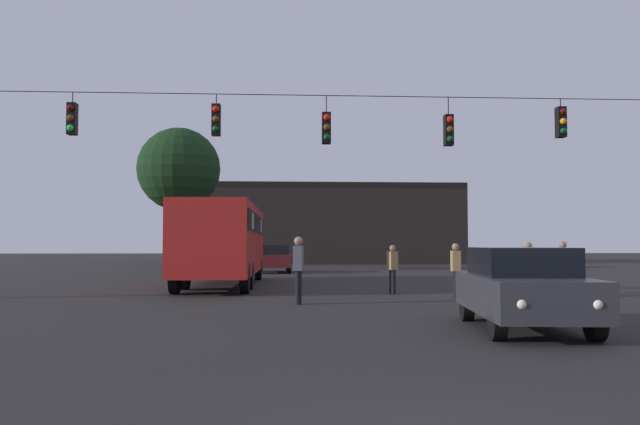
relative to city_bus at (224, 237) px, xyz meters
The scene contains 13 objects.
ground_plane 5.42m from the city_bus, 48.04° to the left, with size 168.00×168.00×0.00m, color black.
overhead_signal_span 6.94m from the city_bus, 58.40° to the right, with size 21.40×0.44×6.84m.
city_bus is the anchor object (origin of this frame).
car_near_right 15.06m from the city_bus, 63.81° to the right, with size 2.24×4.47×1.52m.
car_far_left 11.89m from the city_bus, 81.02° to the left, with size 1.82×4.35×1.52m.
pedestrian_crossing_left 12.31m from the city_bus, 30.97° to the right, with size 0.36×0.42×1.67m.
pedestrian_crossing_center 8.49m from the city_bus, 71.91° to the right, with size 0.30×0.40×1.78m.
pedestrian_crossing_right 11.41m from the city_bus, 33.46° to the right, with size 0.26×0.37×1.64m.
pedestrian_near_bus 11.35m from the city_bus, 27.50° to the right, with size 0.31×0.40×1.51m.
pedestrian_trailing 7.45m from the city_bus, 39.50° to the right, with size 0.31×0.40×1.55m.
pedestrian_far_side 9.74m from the city_bus, 41.49° to the right, with size 0.26×0.37×1.61m.
corner_building 32.79m from the city_bus, 79.92° to the left, with size 22.31×12.93×6.42m.
tree_left_silhouette 15.39m from the city_bus, 105.16° to the left, with size 4.93×4.93×8.51m.
Camera 1 is at (-1.28, -4.93, 1.59)m, focal length 37.44 mm.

